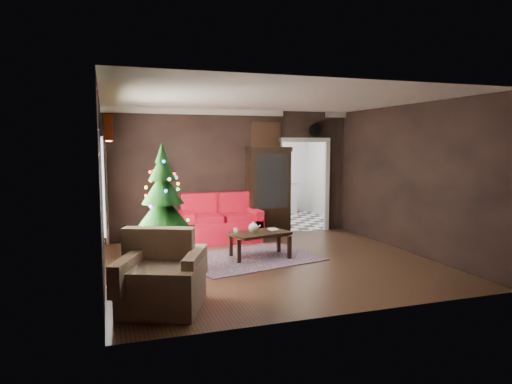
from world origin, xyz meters
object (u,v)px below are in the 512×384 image
object	(u,v)px
curio_cabinet	(268,194)
armchair	(162,273)
coffee_table	(260,245)
wall_clock	(315,130)
teapot	(253,227)
kitchen_table	(273,209)
loveseat	(221,218)
floor_lamp	(159,205)
christmas_tree	(163,208)

from	to	relation	value
curio_cabinet	armchair	distance (m)	4.82
coffee_table	wall_clock	world-z (taller)	wall_clock
armchair	teapot	world-z (taller)	armchair
coffee_table	kitchen_table	world-z (taller)	kitchen_table
armchair	loveseat	bearing A→B (deg)	87.93
armchair	curio_cabinet	bearing A→B (deg)	76.42
teapot	floor_lamp	bearing A→B (deg)	131.85
wall_clock	teapot	bearing A→B (deg)	-136.90
loveseat	christmas_tree	size ratio (longest dim) A/B	0.88
christmas_tree	wall_clock	size ratio (longest dim) A/B	6.02
curio_cabinet	christmas_tree	distance (m)	3.44
armchair	kitchen_table	world-z (taller)	armchair
coffee_table	wall_clock	distance (m)	3.57
floor_lamp	curio_cabinet	bearing A→B (deg)	4.37
loveseat	armchair	world-z (taller)	loveseat
floor_lamp	wall_clock	xyz separation A→B (m)	(3.64, 0.37, 1.55)
christmas_tree	wall_clock	world-z (taller)	wall_clock
curio_cabinet	floor_lamp	distance (m)	2.45
curio_cabinet	coffee_table	size ratio (longest dim) A/B	1.86
christmas_tree	teapot	bearing A→B (deg)	14.26
floor_lamp	christmas_tree	world-z (taller)	christmas_tree
loveseat	kitchen_table	distance (m)	2.45
curio_cabinet	kitchen_table	xyz separation A→B (m)	(0.65, 1.43, -0.57)
teapot	armchair	bearing A→B (deg)	-132.25
floor_lamp	teapot	distance (m)	2.24
kitchen_table	loveseat	bearing A→B (deg)	-137.49
loveseat	armchair	bearing A→B (deg)	-114.42
coffee_table	loveseat	bearing A→B (deg)	101.19
floor_lamp	armchair	size ratio (longest dim) A/B	1.42
armchair	wall_clock	world-z (taller)	wall_clock
loveseat	wall_clock	size ratio (longest dim) A/B	5.31
curio_cabinet	kitchen_table	distance (m)	1.67
coffee_table	teapot	bearing A→B (deg)	-175.62
loveseat	curio_cabinet	world-z (taller)	curio_cabinet
coffee_table	kitchen_table	xyz separation A→B (m)	(1.48, 3.26, 0.13)
curio_cabinet	armchair	world-z (taller)	curio_cabinet
christmas_tree	coffee_table	size ratio (longest dim) A/B	1.88
floor_lamp	wall_clock	distance (m)	3.97
floor_lamp	armchair	world-z (taller)	floor_lamp
christmas_tree	wall_clock	bearing A→B (deg)	32.70
curio_cabinet	floor_lamp	bearing A→B (deg)	-175.63
kitchen_table	coffee_table	bearing A→B (deg)	-114.43
loveseat	floor_lamp	world-z (taller)	floor_lamp
loveseat	kitchen_table	bearing A→B (deg)	42.51
curio_cabinet	teapot	world-z (taller)	curio_cabinet
wall_clock	kitchen_table	xyz separation A→B (m)	(-0.55, 1.25, -2.00)
floor_lamp	christmas_tree	size ratio (longest dim) A/B	0.74
loveseat	wall_clock	bearing A→B (deg)	9.66
christmas_tree	coffee_table	bearing A→B (deg)	13.56
armchair	wall_clock	distance (m)	6.02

